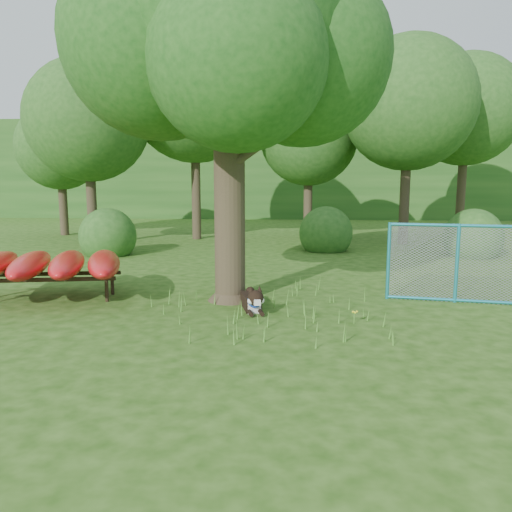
# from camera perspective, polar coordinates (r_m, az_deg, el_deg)

# --- Properties ---
(ground) EXTENTS (80.00, 80.00, 0.00)m
(ground) POSITION_cam_1_polar(r_m,az_deg,el_deg) (8.30, -2.00, -8.10)
(ground) COLOR #21460E
(ground) RESTS_ON ground
(oak_tree) EXTENTS (6.16, 5.42, 7.56)m
(oak_tree) POSITION_cam_1_polar(r_m,az_deg,el_deg) (10.18, -3.40, 23.75)
(oak_tree) COLOR #342A1C
(oak_tree) RESTS_ON ground
(wooden_post) EXTENTS (0.41, 0.17, 1.49)m
(wooden_post) POSITION_cam_1_polar(r_m,az_deg,el_deg) (10.49, -2.36, -0.13)
(wooden_post) COLOR brown
(wooden_post) RESTS_ON ground
(kayak_rack) EXTENTS (3.53, 3.15, 0.93)m
(kayak_rack) POSITION_cam_1_polar(r_m,az_deg,el_deg) (10.81, -22.60, -0.91)
(kayak_rack) COLOR black
(kayak_rack) RESTS_ON ground
(husky_dog) EXTENTS (0.52, 1.22, 0.54)m
(husky_dog) POSITION_cam_1_polar(r_m,az_deg,el_deg) (9.22, -0.38, -5.14)
(husky_dog) COLOR black
(husky_dog) RESTS_ON ground
(fence_section) EXTENTS (2.64, 0.50, 2.59)m
(fence_section) POSITION_cam_1_polar(r_m,az_deg,el_deg) (10.50, 21.98, -0.79)
(fence_section) COLOR teal
(fence_section) RESTS_ON ground
(wildflower_clump) EXTENTS (0.11, 0.11, 0.23)m
(wildflower_clump) POSITION_cam_1_polar(r_m,az_deg,el_deg) (8.58, 11.18, -6.42)
(wildflower_clump) COLOR #4E8A2D
(wildflower_clump) RESTS_ON ground
(bg_tree_a) EXTENTS (4.40, 4.40, 6.70)m
(bg_tree_a) POSITION_cam_1_polar(r_m,az_deg,el_deg) (19.46, -18.70, 14.47)
(bg_tree_a) COLOR #342A1C
(bg_tree_a) RESTS_ON ground
(bg_tree_b) EXTENTS (5.20, 5.20, 8.22)m
(bg_tree_b) POSITION_cam_1_polar(r_m,az_deg,el_deg) (20.52, -7.07, 17.72)
(bg_tree_b) COLOR #342A1C
(bg_tree_b) RESTS_ON ground
(bg_tree_c) EXTENTS (4.00, 4.00, 6.12)m
(bg_tree_c) POSITION_cam_1_polar(r_m,az_deg,el_deg) (20.97, 6.07, 13.40)
(bg_tree_c) COLOR #342A1C
(bg_tree_c) RESTS_ON ground
(bg_tree_d) EXTENTS (4.80, 4.80, 7.50)m
(bg_tree_d) POSITION_cam_1_polar(r_m,az_deg,el_deg) (19.53, 17.07, 16.30)
(bg_tree_d) COLOR #342A1C
(bg_tree_d) RESTS_ON ground
(bg_tree_e) EXTENTS (4.60, 4.60, 7.55)m
(bg_tree_e) POSITION_cam_1_polar(r_m,az_deg,el_deg) (23.20, 22.89, 15.12)
(bg_tree_e) COLOR #342A1C
(bg_tree_e) RESTS_ON ground
(bg_tree_f) EXTENTS (3.60, 3.60, 5.55)m
(bg_tree_f) POSITION_cam_1_polar(r_m,az_deg,el_deg) (23.15, -21.51, 11.48)
(bg_tree_f) COLOR #342A1C
(bg_tree_f) RESTS_ON ground
(shrub_left) EXTENTS (1.80, 1.80, 1.80)m
(shrub_left) POSITION_cam_1_polar(r_m,az_deg,el_deg) (16.65, -16.49, 0.12)
(shrub_left) COLOR #22511A
(shrub_left) RESTS_ON ground
(shrub_right) EXTENTS (1.80, 1.80, 1.80)m
(shrub_right) POSITION_cam_1_polar(r_m,az_deg,el_deg) (17.04, 23.44, -0.06)
(shrub_right) COLOR #22511A
(shrub_right) RESTS_ON ground
(shrub_mid) EXTENTS (1.80, 1.80, 1.80)m
(shrub_mid) POSITION_cam_1_polar(r_m,az_deg,el_deg) (17.11, 7.94, 0.62)
(shrub_mid) COLOR #22511A
(shrub_mid) RESTS_ON ground
(wooded_hillside) EXTENTS (80.00, 12.00, 6.00)m
(wooded_hillside) POSITION_cam_1_polar(r_m,az_deg,el_deg) (35.91, 2.84, 9.74)
(wooded_hillside) COLOR #22511A
(wooded_hillside) RESTS_ON ground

